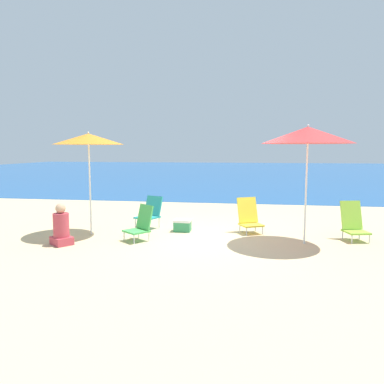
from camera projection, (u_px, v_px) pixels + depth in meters
name	position (u px, v px, depth m)	size (l,w,h in m)	color
ground_plane	(217.00, 237.00, 8.07)	(60.00, 60.00, 0.00)	#D1BA89
sea_water	(244.00, 171.00, 32.69)	(60.00, 40.00, 0.01)	#1E5699
beach_umbrella_red	(308.00, 135.00, 7.28)	(1.79, 1.79, 2.37)	white
beach_umbrella_orange	(89.00, 139.00, 8.16)	(1.52, 1.52, 2.28)	white
beach_chair_teal	(150.00, 212.00, 9.01)	(0.65, 0.71, 0.76)	silver
beach_chair_green	(141.00, 224.00, 7.80)	(0.67, 0.68, 0.74)	silver
beach_chair_lime	(353.00, 222.00, 7.82)	(0.56, 0.64, 0.81)	silver
beach_chair_yellow	(249.00, 216.00, 8.52)	(0.64, 0.66, 0.79)	silver
person_seated_near	(61.00, 228.00, 7.42)	(0.52, 0.51, 0.83)	#BF3F4C
cooler_box	(183.00, 225.00, 8.66)	(0.39, 0.31, 0.28)	#338C59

